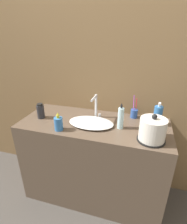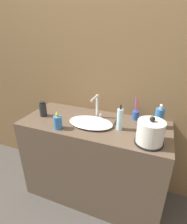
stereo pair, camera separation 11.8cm
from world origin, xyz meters
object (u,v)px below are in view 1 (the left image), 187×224
Objects in this scene: shampoo_bottle at (59,123)px; hand_cream_bottle at (121,118)px; mouthwash_bottle at (41,111)px; faucet at (96,105)px; electric_kettle at (152,131)px; lotion_bottle at (158,115)px; toothbrush_cup at (134,113)px.

shampoo_bottle is 0.68× the size of hand_cream_bottle.
mouthwash_bottle is at bearing -178.95° from hand_cream_bottle.
faucet is 1.56× the size of mouthwash_bottle.
mouthwash_bottle is at bearing 173.91° from electric_kettle.
faucet is 0.52m from lotion_bottle.
lotion_bottle reaches higher than shampoo_bottle.
faucet reaches higher than electric_kettle.
lotion_bottle is (0.52, 0.02, -0.04)m from faucet.
electric_kettle is at bearing 4.06° from shampoo_bottle.
mouthwash_bottle is (-0.80, -0.24, 0.02)m from toothbrush_cup.
faucet is at bearing -177.33° from lotion_bottle.
lotion_bottle is at bearing 80.28° from electric_kettle.
electric_kettle is at bearing -66.67° from toothbrush_cup.
electric_kettle is at bearing -26.48° from faucet.
lotion_bottle is at bearing 27.40° from hand_cream_bottle.
hand_cream_bottle is at bearing -27.28° from faucet.
hand_cream_bottle is (0.46, 0.16, 0.03)m from shampoo_bottle.
lotion_bottle is 0.32m from hand_cream_bottle.
mouthwash_bottle is at bearing -170.88° from lotion_bottle.
faucet reaches higher than shampoo_bottle.
lotion_bottle is at bearing 2.67° from faucet.
electric_kettle is at bearing -25.67° from hand_cream_bottle.
mouthwash_bottle is at bearing -163.23° from toothbrush_cup.
electric_kettle is 0.95× the size of hand_cream_bottle.
shampoo_bottle is 1.09× the size of mouthwash_bottle.
toothbrush_cup is 1.04× the size of lotion_bottle.
mouthwash_bottle is (-0.99, -0.16, -0.02)m from lotion_bottle.
electric_kettle reaches higher than shampoo_bottle.
faucet is 0.98× the size of hand_cream_bottle.
toothbrush_cup reaches higher than mouthwash_bottle.
faucet is at bearing 152.72° from hand_cream_bottle.
toothbrush_cup is 0.21m from lotion_bottle.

